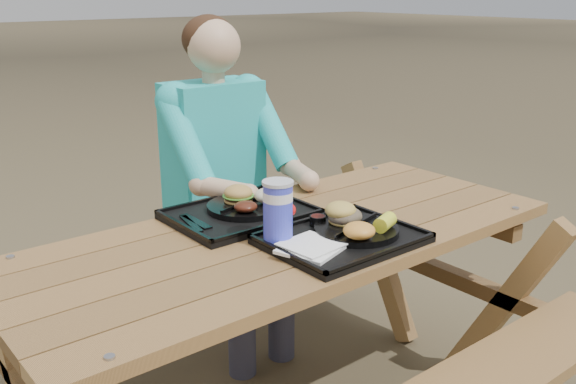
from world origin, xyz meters
TOP-DOWN VIEW (x-y plane):
  - picnic_table at (0.00, 0.00)m, footprint 1.80×1.49m
  - tray_near at (0.07, -0.18)m, footprint 0.45×0.35m
  - tray_far at (-0.05, 0.20)m, footprint 0.45×0.35m
  - plate_near at (0.12, -0.18)m, footprint 0.26×0.26m
  - plate_far at (-0.02, 0.21)m, footprint 0.26×0.26m
  - napkin_stack at (-0.08, -0.20)m, footprint 0.20×0.20m
  - soda_cup at (-0.11, -0.08)m, footprint 0.09×0.09m
  - condiment_bbq at (0.07, -0.06)m, footprint 0.05×0.05m
  - condiment_mustard at (0.14, -0.05)m, footprint 0.05×0.05m
  - sandwich at (0.12, -0.13)m, footprint 0.10×0.10m
  - mac_cheese at (0.06, -0.26)m, footprint 0.10×0.10m
  - corn_cob at (0.17, -0.25)m, footprint 0.10×0.10m
  - cutlery_far at (-0.21, 0.21)m, footprint 0.03×0.16m
  - burger at (-0.02, 0.24)m, footprint 0.10×0.10m
  - baked_beans at (-0.06, 0.14)m, footprint 0.08×0.08m
  - potato_salad at (0.05, 0.16)m, footprint 0.10×0.10m
  - diner at (0.18, 0.69)m, footprint 0.48×0.84m

SIDE VIEW (x-z plane):
  - picnic_table at x=0.00m, z-range 0.00..0.75m
  - diner at x=0.18m, z-range 0.00..1.28m
  - tray_near at x=0.07m, z-range 0.75..0.77m
  - tray_far at x=-0.05m, z-range 0.75..0.77m
  - cutlery_far at x=-0.21m, z-range 0.77..0.78m
  - napkin_stack at x=-0.08m, z-range 0.77..0.79m
  - plate_near at x=0.12m, z-range 0.77..0.79m
  - plate_far at x=-0.02m, z-range 0.77..0.79m
  - condiment_mustard at x=0.14m, z-range 0.77..0.80m
  - condiment_bbq at x=0.07m, z-range 0.77..0.80m
  - baked_beans at x=-0.06m, z-range 0.79..0.82m
  - corn_cob at x=0.17m, z-range 0.79..0.84m
  - mac_cheese at x=0.06m, z-range 0.79..0.84m
  - potato_salad at x=0.05m, z-range 0.79..0.84m
  - burger at x=-0.02m, z-range 0.79..0.88m
  - sandwich at x=0.12m, z-range 0.79..0.90m
  - soda_cup at x=-0.11m, z-range 0.77..0.95m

